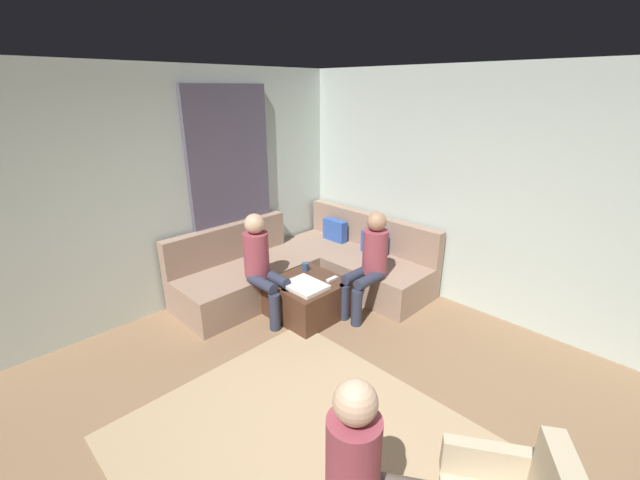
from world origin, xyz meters
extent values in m
cube|color=silver|center=(0.00, 2.94, 1.35)|extent=(6.00, 0.12, 2.70)
cube|color=silver|center=(-2.94, 0.00, 1.35)|extent=(0.12, 6.00, 2.70)
cube|color=#595166|center=(-2.84, 1.30, 1.25)|extent=(0.06, 1.10, 2.50)
cube|color=tan|center=(-0.20, 0.10, 0.01)|extent=(2.60, 2.20, 0.01)
cube|color=#9E7F6B|center=(-1.78, 2.41, 0.21)|extent=(2.10, 0.85, 0.42)
cube|color=#9E7F6B|center=(-1.78, 2.76, 0.65)|extent=(2.10, 0.14, 0.45)
cube|color=#9E7F6B|center=(-2.41, 1.13, 0.21)|extent=(0.85, 1.70, 0.42)
cube|color=#9E7F6B|center=(-2.76, 1.13, 0.65)|extent=(0.14, 1.70, 0.45)
cube|color=#3359B2|center=(-2.28, 2.58, 0.54)|extent=(0.36, 0.12, 0.36)
cube|color=#3359B2|center=(-1.58, 2.58, 0.54)|extent=(0.36, 0.12, 0.36)
cube|color=#4C2D1E|center=(-1.61, 1.41, 0.21)|extent=(0.76, 0.76, 0.42)
cube|color=white|center=(-1.51, 1.29, 0.44)|extent=(0.44, 0.36, 0.04)
cylinder|color=#334C72|center=(-1.83, 1.59, 0.47)|extent=(0.08, 0.08, 0.10)
cube|color=white|center=(-1.43, 1.63, 0.43)|extent=(0.05, 0.15, 0.02)
cube|color=#C6B593|center=(0.88, 0.48, 0.51)|extent=(0.51, 0.37, 0.22)
cylinder|color=#2D3347|center=(-1.07, 1.63, 0.21)|extent=(0.12, 0.12, 0.42)
cylinder|color=#2D3347|center=(-1.25, 1.63, 0.21)|extent=(0.12, 0.12, 0.42)
cylinder|color=#2D3347|center=(-1.07, 1.83, 0.48)|extent=(0.12, 0.40, 0.12)
cylinder|color=#2D3347|center=(-1.25, 1.83, 0.48)|extent=(0.12, 0.40, 0.12)
cylinder|color=#993F4C|center=(-1.16, 2.03, 0.73)|extent=(0.28, 0.28, 0.50)
sphere|color=tan|center=(-1.16, 2.03, 1.09)|extent=(0.22, 0.22, 0.22)
cylinder|color=#2D3347|center=(-1.63, 1.12, 0.21)|extent=(0.12, 0.12, 0.42)
cylinder|color=#2D3347|center=(-1.63, 0.94, 0.21)|extent=(0.12, 0.12, 0.42)
cylinder|color=#2D3347|center=(-1.83, 1.12, 0.48)|extent=(0.40, 0.12, 0.12)
cylinder|color=#2D3347|center=(-1.83, 0.94, 0.48)|extent=(0.40, 0.12, 0.12)
cylinder|color=#993F4C|center=(-2.03, 1.03, 0.73)|extent=(0.28, 0.28, 0.50)
sphere|color=#D8AD8C|center=(-2.03, 1.03, 1.09)|extent=(0.22, 0.22, 0.22)
cylinder|color=#993F4C|center=(0.43, -0.19, 0.71)|extent=(0.28, 0.28, 0.50)
sphere|color=#D8AD8C|center=(0.43, -0.19, 1.07)|extent=(0.22, 0.22, 0.22)
camera|label=1|loc=(1.38, -1.38, 2.46)|focal=22.70mm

